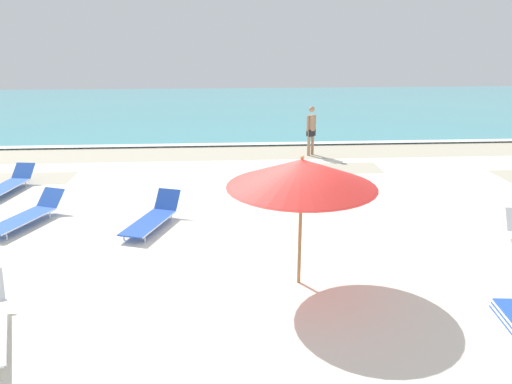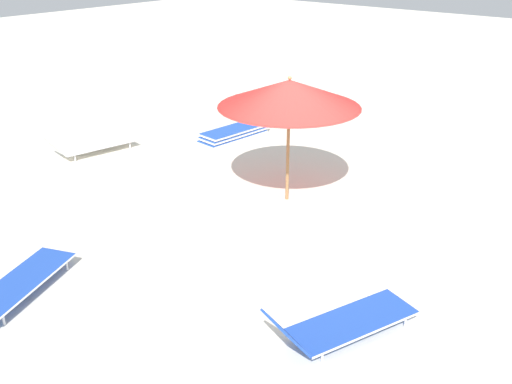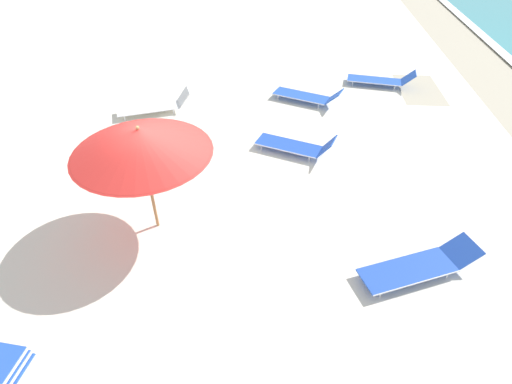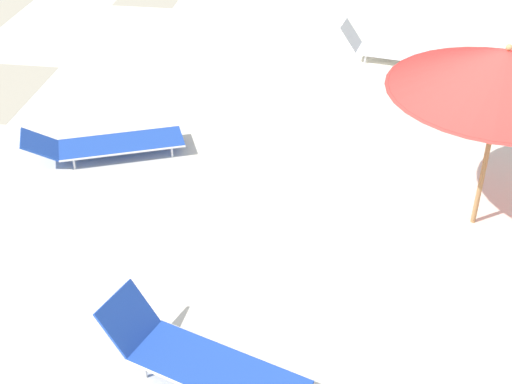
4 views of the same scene
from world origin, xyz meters
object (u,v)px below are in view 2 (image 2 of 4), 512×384
Objects in this scene: lounger_stack at (234,133)px; sun_lounger_near_water_right at (339,324)px; sun_lounger_near_water_left at (89,145)px; beach_umbrella at (289,94)px; sun_lounger_beside_umbrella at (9,289)px.

lounger_stack is 0.93× the size of sun_lounger_near_water_right.
sun_lounger_near_water_left reaches higher than lounger_stack.
beach_umbrella is at bearing 152.63° from lounger_stack.
sun_lounger_near_water_left is at bearing 5.81° from sun_lounger_near_water_right.
beach_umbrella is 4.52m from sun_lounger_near_water_right.
beach_umbrella is at bearing -122.22° from sun_lounger_beside_umbrella.
sun_lounger_near_water_left is at bearing 64.92° from lounger_stack.
lounger_stack is 0.85× the size of sun_lounger_beside_umbrella.
beach_umbrella is at bearing -24.56° from sun_lounger_near_water_right.
sun_lounger_beside_umbrella reaches higher than lounger_stack.
beach_umbrella reaches higher than sun_lounger_near_water_left.
sun_lounger_beside_umbrella is at bearing 79.91° from beach_umbrella.
sun_lounger_near_water_left is at bearing -67.85° from sun_lounger_beside_umbrella.
sun_lounger_beside_umbrella is at bearing 49.28° from sun_lounger_near_water_right.
sun_lounger_near_water_left is (4.95, 0.93, -1.82)m from beach_umbrella.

